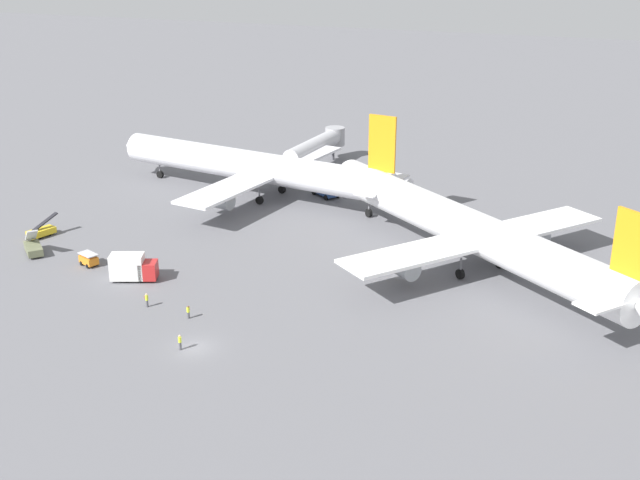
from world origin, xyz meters
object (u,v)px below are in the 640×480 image
at_px(airliner_being_pushed, 466,229).
at_px(ground_crew_marshaller_foreground, 147,300).
at_px(pushback_tug, 325,189).
at_px(gse_belt_loader_portside, 42,231).
at_px(airliner_at_gate_left, 255,167).
at_px(ground_crew_wing_walker_right, 188,312).
at_px(gse_stair_truck_yellow, 33,247).
at_px(gse_catering_truck_tall, 133,267).
at_px(ground_crew_ramp_agent_by_cones, 180,342).
at_px(jet_bridge, 319,145).
at_px(gse_baggage_cart_trailing, 89,259).

relative_size(airliner_being_pushed, ground_crew_marshaller_foreground, 29.63).
xyz_separation_m(pushback_tug, gse_belt_loader_portside, (-31.08, -33.72, -0.34)).
distance_m(gse_belt_loader_portside, ground_crew_marshaller_foreground, 31.04).
xyz_separation_m(airliner_at_gate_left, ground_crew_wing_walker_right, (13.44, -44.41, -4.20)).
height_order(gse_stair_truck_yellow, ground_crew_wing_walker_right, gse_stair_truck_yellow).
xyz_separation_m(gse_belt_loader_portside, ground_crew_marshaller_foreground, (27.59, -14.21, 0.09)).
distance_m(gse_catering_truck_tall, gse_belt_loader_portside, 23.07).
relative_size(ground_crew_ramp_agent_by_cones, ground_crew_wing_walker_right, 1.10).
height_order(gse_stair_truck_yellow, gse_belt_loader_portside, gse_stair_truck_yellow).
xyz_separation_m(gse_catering_truck_tall, ground_crew_wing_walker_right, (12.15, -6.81, -0.93)).
distance_m(gse_belt_loader_portside, ground_crew_wing_walker_right, 36.88).
relative_size(ground_crew_marshaller_foreground, jet_bridge, 0.08).
height_order(ground_crew_ramp_agent_by_cones, ground_crew_marshaller_foreground, ground_crew_ramp_agent_by_cones).
bearing_deg(gse_baggage_cart_trailing, ground_crew_marshaller_foreground, -28.71).
distance_m(pushback_tug, ground_crew_wing_walker_right, 48.78).
xyz_separation_m(airliner_at_gate_left, gse_stair_truck_yellow, (-16.67, -35.30, -4.00)).
height_order(gse_belt_loader_portside, ground_crew_marshaller_foreground, gse_belt_loader_portside).
xyz_separation_m(airliner_being_pushed, pushback_tug, (-28.39, 20.97, -4.00)).
bearing_deg(airliner_being_pushed, pushback_tug, 143.55).
bearing_deg(pushback_tug, jet_bridge, 115.83).
xyz_separation_m(airliner_at_gate_left, jet_bridge, (3.10, 20.26, -0.59)).
bearing_deg(ground_crew_wing_walker_right, airliner_being_pushed, 47.11).
relative_size(airliner_being_pushed, gse_stair_truck_yellow, 10.99).
xyz_separation_m(gse_stair_truck_yellow, jet_bridge, (19.77, 55.56, 3.41)).
xyz_separation_m(gse_stair_truck_yellow, gse_baggage_cart_trailing, (9.61, -0.45, -0.16)).
distance_m(airliner_at_gate_left, ground_crew_marshaller_foreground, 44.43).
distance_m(ground_crew_ramp_agent_by_cones, ground_crew_wing_walker_right, 7.44).
height_order(gse_baggage_cart_trailing, ground_crew_marshaller_foreground, ground_crew_marshaller_foreground).
relative_size(gse_catering_truck_tall, ground_crew_wing_walker_right, 3.94).
height_order(airliner_at_gate_left, ground_crew_ramp_agent_by_cones, airliner_at_gate_left).
bearing_deg(jet_bridge, airliner_being_pushed, -45.64).
bearing_deg(jet_bridge, gse_baggage_cart_trailing, -100.28).
bearing_deg(ground_crew_wing_walker_right, ground_crew_marshaller_foreground, 172.78).
distance_m(gse_baggage_cart_trailing, jet_bridge, 57.04).
xyz_separation_m(airliner_at_gate_left, gse_baggage_cart_trailing, (-7.06, -35.75, -4.16)).
bearing_deg(gse_catering_truck_tall, gse_stair_truck_yellow, 172.70).
distance_m(airliner_being_pushed, ground_crew_ramp_agent_by_cones, 41.53).
bearing_deg(gse_stair_truck_yellow, ground_crew_ramp_agent_by_cones, -25.58).
xyz_separation_m(gse_stair_truck_yellow, ground_crew_marshaller_foreground, (24.00, -8.33, -0.11)).
bearing_deg(jet_bridge, ground_crew_wing_walker_right, -80.91).
xyz_separation_m(pushback_tug, ground_crew_ramp_agent_by_cones, (5.69, -55.49, -0.24)).
height_order(airliner_being_pushed, jet_bridge, airliner_being_pushed).
bearing_deg(gse_stair_truck_yellow, gse_baggage_cart_trailing, -2.69).
distance_m(airliner_at_gate_left, gse_catering_truck_tall, 37.76).
relative_size(gse_stair_truck_yellow, ground_crew_ramp_agent_by_cones, 2.67).
relative_size(airliner_being_pushed, ground_crew_ramp_agent_by_cones, 29.30).
height_order(gse_stair_truck_yellow, ground_crew_marshaller_foreground, gse_stair_truck_yellow).
relative_size(airliner_at_gate_left, pushback_tug, 7.43).
bearing_deg(ground_crew_ramp_agent_by_cones, airliner_being_pushed, 56.66).
distance_m(airliner_being_pushed, ground_crew_wing_walker_right, 38.11).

